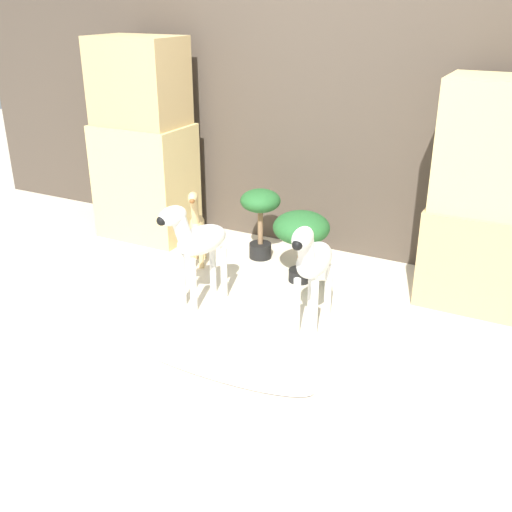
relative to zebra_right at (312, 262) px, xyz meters
The scene contains 10 objects.
ground_plane 0.69m from the zebra_right, 146.20° to the right, with size 14.00×14.00×0.00m, color beige.
wall_back 1.45m from the zebra_right, 110.83° to the left, with size 6.40×0.08×2.20m.
rock_pillar_left 1.92m from the zebra_right, 155.38° to the left, with size 0.70×0.48×1.51m.
rock_pillar_right 1.16m from the zebra_right, 44.34° to the left, with size 0.70×0.48×1.37m.
zebra_right is the anchor object (origin of this frame).
zebra_left 0.74m from the zebra_right, behind, with size 0.27×0.51×0.68m.
giraffe_figurine 1.14m from the zebra_right, 156.79° to the left, with size 0.24×0.36×0.59m.
potted_palm_front 0.63m from the zebra_right, 118.52° to the left, with size 0.37×0.37×0.49m.
potted_palm_back 1.06m from the zebra_right, 132.60° to the left, with size 0.29×0.29×0.52m.
surfboard 0.78m from the zebra_right, 117.86° to the right, with size 1.15×0.28×0.08m.
Camera 1 is at (1.57, -2.52, 1.78)m, focal length 42.00 mm.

